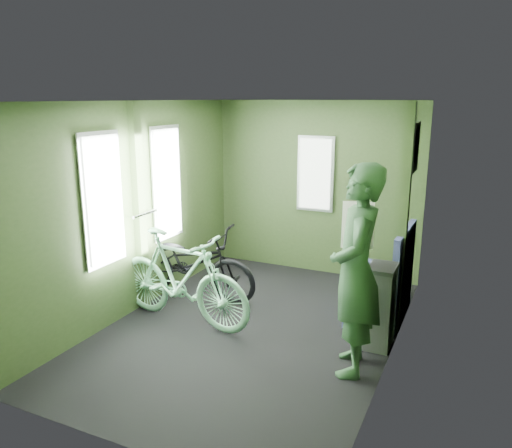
{
  "coord_description": "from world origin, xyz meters",
  "views": [
    {
      "loc": [
        2.03,
        -4.3,
        2.33
      ],
      "look_at": [
        0.0,
        0.1,
        1.1
      ],
      "focal_mm": 35.0,
      "sensor_mm": 36.0,
      "label": 1
    }
  ],
  "objects": [
    {
      "name": "passenger",
      "position": [
        1.13,
        -0.34,
        0.92
      ],
      "size": [
        0.58,
        0.79,
        1.83
      ],
      "rotation": [
        0.0,
        0.0,
        -1.33
      ],
      "color": "#2F5734",
      "rests_on": "ground"
    },
    {
      "name": "room",
      "position": [
        -0.04,
        0.04,
        1.44
      ],
      "size": [
        4.0,
        4.02,
        2.31
      ],
      "color": "black",
      "rests_on": "ground"
    },
    {
      "name": "waste_box",
      "position": [
        1.26,
        0.18,
        0.41
      ],
      "size": [
        0.24,
        0.34,
        0.81
      ],
      "primitive_type": "cube",
      "color": "slate",
      "rests_on": "ground"
    },
    {
      "name": "bench_seat",
      "position": [
        1.15,
        0.88,
        0.3
      ],
      "size": [
        0.56,
        0.97,
        1.01
      ],
      "rotation": [
        0.0,
        0.0,
        -0.02
      ],
      "color": "navy",
      "rests_on": "ground"
    },
    {
      "name": "bicycle_black",
      "position": [
        -1.02,
        0.46,
        0.0
      ],
      "size": [
        1.68,
        0.69,
        0.95
      ],
      "primitive_type": "imported",
      "rotation": [
        0.0,
        -0.13,
        1.57
      ],
      "color": "black",
      "rests_on": "ground"
    },
    {
      "name": "bicycle_mint",
      "position": [
        -0.73,
        -0.18,
        0.0
      ],
      "size": [
        1.74,
        0.72,
        1.04
      ],
      "primitive_type": "imported",
      "rotation": [
        0.0,
        -0.06,
        1.46
      ],
      "color": "#8FE5B1",
      "rests_on": "ground"
    }
  ]
}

